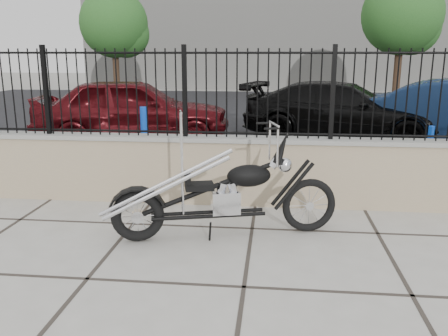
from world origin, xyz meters
name	(u,v)px	position (x,y,z in m)	size (l,w,h in m)	color
ground_plane	(244,287)	(0.00, 0.00, 0.00)	(90.00, 90.00, 0.00)	#99968E
parking_lot	(268,115)	(0.00, 12.50, 0.00)	(30.00, 30.00, 0.00)	black
retaining_wall	(256,171)	(0.00, 2.50, 0.48)	(14.00, 0.36, 0.96)	gray
iron_fence	(257,94)	(0.00, 2.50, 1.56)	(14.00, 0.08, 1.20)	black
background_building	(274,21)	(0.00, 26.50, 4.00)	(22.00, 6.00, 8.00)	beige
chopper_motorcycle	(221,174)	(-0.35, 1.21, 0.76)	(2.52, 0.44, 1.51)	black
car_red	(133,110)	(-3.13, 6.99, 0.78)	(1.83, 4.56, 1.55)	#470A0E
car_black	(343,111)	(1.89, 7.84, 0.71)	(1.98, 4.86, 1.41)	black
bollard_a	(145,137)	(-2.16, 4.52, 0.57)	(0.14, 0.14, 1.13)	#0C17BA
bollard_b	(429,150)	(2.96, 4.55, 0.43)	(0.10, 0.10, 0.86)	blue
tree_left	(114,20)	(-6.80, 16.72, 3.46)	(2.93, 2.93, 4.94)	#382619
tree_right	(402,11)	(5.07, 16.05, 3.69)	(3.12, 3.12, 5.27)	#382619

